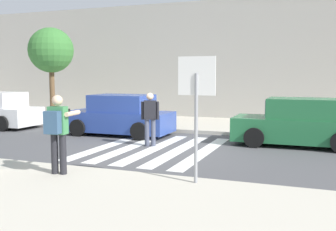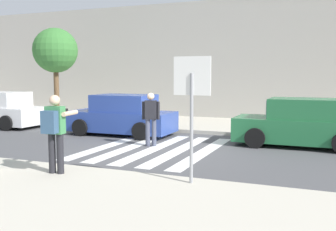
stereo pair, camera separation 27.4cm
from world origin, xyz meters
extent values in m
plane|color=#4C4C4F|center=(0.00, 0.00, 0.00)|extent=(120.00, 120.00, 0.00)
cube|color=beige|center=(0.00, 6.00, 0.07)|extent=(60.00, 4.80, 0.14)
cube|color=#ADA89E|center=(0.00, 10.40, 3.01)|extent=(56.00, 4.00, 6.01)
cube|color=silver|center=(-1.60, 0.20, 0.00)|extent=(0.44, 5.20, 0.01)
cube|color=silver|center=(-0.80, 0.20, 0.00)|extent=(0.44, 5.20, 0.01)
cube|color=silver|center=(0.00, 0.20, 0.00)|extent=(0.44, 5.20, 0.01)
cube|color=silver|center=(0.80, 0.20, 0.00)|extent=(0.44, 5.20, 0.01)
cube|color=silver|center=(1.60, 0.20, 0.00)|extent=(0.44, 5.20, 0.01)
cylinder|color=gray|center=(2.50, -3.60, 1.23)|extent=(0.07, 0.07, 2.19)
cube|color=white|center=(2.50, -3.58, 2.28)|extent=(0.76, 0.03, 0.76)
cube|color=red|center=(2.50, -3.57, 2.28)|extent=(0.66, 0.02, 0.66)
cylinder|color=#232328|center=(-0.60, -4.00, 0.58)|extent=(0.15, 0.15, 0.88)
cylinder|color=#232328|center=(-0.40, -3.97, 0.58)|extent=(0.15, 0.15, 0.88)
cube|color=#3D844C|center=(-0.50, -3.98, 1.32)|extent=(0.41, 0.29, 0.60)
sphere|color=beige|center=(-0.50, -3.98, 1.75)|extent=(0.23, 0.23, 0.23)
cylinder|color=beige|center=(-0.77, -3.80, 1.46)|extent=(0.18, 0.59, 0.10)
cylinder|color=beige|center=(-0.29, -3.73, 1.46)|extent=(0.18, 0.59, 0.10)
cube|color=black|center=(-0.56, -3.59, 1.49)|extent=(0.15, 0.12, 0.10)
cube|color=#335170|center=(-0.47, -4.21, 1.30)|extent=(0.34, 0.24, 0.48)
cylinder|color=#474C60|center=(-0.38, 0.47, 0.44)|extent=(0.15, 0.15, 0.88)
cylinder|color=#474C60|center=(-0.19, 0.54, 0.44)|extent=(0.15, 0.15, 0.88)
cube|color=black|center=(-0.29, 0.50, 1.18)|extent=(0.44, 0.36, 0.60)
sphere|color=beige|center=(-0.29, 0.50, 1.61)|extent=(0.23, 0.23, 0.23)
cylinder|color=black|center=(-0.51, 0.42, 1.16)|extent=(0.10, 0.10, 0.58)
cylinder|color=black|center=(-0.06, 0.59, 1.16)|extent=(0.10, 0.10, 0.58)
cube|color=white|center=(-8.40, 2.30, 1.23)|extent=(2.20, 1.56, 0.64)
cube|color=slate|center=(-7.43, 2.30, 1.23)|extent=(0.10, 1.50, 0.51)
cylinder|color=black|center=(-7.28, 1.45, 0.32)|extent=(0.64, 0.22, 0.64)
cylinder|color=black|center=(-7.28, 3.15, 0.32)|extent=(0.64, 0.22, 0.64)
cube|color=#284293|center=(-2.39, 2.30, 0.53)|extent=(4.10, 1.70, 0.76)
cube|color=#284293|center=(-2.24, 2.30, 1.23)|extent=(2.20, 1.56, 0.64)
cube|color=slate|center=(-3.31, 2.30, 1.23)|extent=(0.10, 1.50, 0.54)
cube|color=slate|center=(-1.27, 2.30, 1.23)|extent=(0.10, 1.50, 0.51)
cylinder|color=black|center=(-3.66, 1.45, 0.32)|extent=(0.64, 0.22, 0.64)
cylinder|color=black|center=(-3.66, 3.15, 0.32)|extent=(0.64, 0.22, 0.64)
cylinder|color=black|center=(-1.11, 1.45, 0.32)|extent=(0.64, 0.22, 0.64)
cylinder|color=black|center=(-1.11, 3.15, 0.32)|extent=(0.64, 0.22, 0.64)
cube|color=#236B3D|center=(4.16, 2.30, 0.53)|extent=(4.10, 1.70, 0.76)
cube|color=#236B3D|center=(4.31, 2.30, 1.23)|extent=(2.20, 1.56, 0.64)
cube|color=slate|center=(3.24, 2.30, 1.23)|extent=(0.10, 1.50, 0.54)
cylinder|color=black|center=(2.89, 1.45, 0.32)|extent=(0.64, 0.22, 0.64)
cylinder|color=black|center=(2.89, 3.15, 0.32)|extent=(0.64, 0.22, 0.64)
cylinder|color=brown|center=(-7.06, 4.43, 1.48)|extent=(0.24, 0.24, 2.68)
sphere|color=#387533|center=(-7.06, 4.43, 3.45)|extent=(2.11, 2.11, 2.11)
camera|label=1|loc=(4.73, -10.99, 2.29)|focal=42.00mm
camera|label=2|loc=(4.99, -10.89, 2.29)|focal=42.00mm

